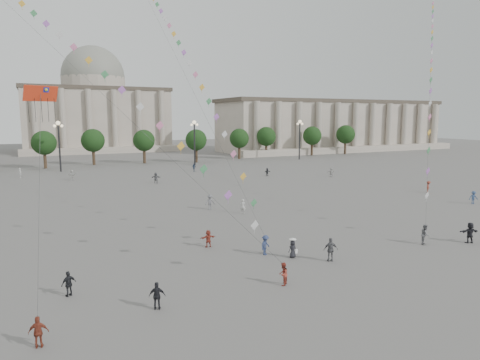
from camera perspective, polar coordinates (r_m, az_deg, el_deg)
name	(u,v)px	position (r m, az deg, el deg)	size (l,w,h in m)	color
ground	(313,260)	(35.59, 9.70, -10.53)	(360.00, 360.00, 0.00)	#595654
hall_east	(334,126)	(153.85, 12.40, 7.09)	(84.00, 26.22, 17.20)	#A4998A
hall_central	(95,109)	(157.81, -18.75, 8.98)	(48.30, 34.30, 35.50)	#A4998A
tree_row	(125,142)	(107.33, -15.13, 4.88)	(137.12, 5.12, 8.00)	#322319
lamp_post_mid_west	(59,137)	(97.53, -23.01, 5.33)	(2.00, 0.90, 10.65)	#262628
lamp_post_mid_east	(194,134)	(103.41, -6.10, 6.09)	(2.00, 0.90, 10.65)	#262628
lamp_post_far_east	(300,132)	(116.94, 7.97, 6.32)	(2.00, 0.90, 10.65)	#262628
person_crowd_0	(194,167)	(91.18, -6.17, 1.68)	(1.00, 0.42, 1.71)	navy
person_crowd_3	(470,233)	(44.76, 28.32, -6.20)	(1.79, 0.57, 1.93)	black
person_crowd_4	(72,175)	(83.85, -21.50, 0.61)	(1.76, 0.56, 1.90)	silver
person_crowd_6	(210,202)	(53.50, -4.02, -2.95)	(1.24, 0.71, 1.91)	slate
person_crowd_7	(331,172)	(84.49, 12.05, 1.01)	(1.58, 0.50, 1.70)	#BCBBB8
person_crowd_8	(428,187)	(71.23, 23.83, -0.84)	(1.17, 0.67, 1.81)	maroon
person_crowd_9	(267,172)	(83.82, 3.66, 1.07)	(1.44, 0.46, 1.55)	black
person_crowd_10	(20,173)	(91.45, -27.25, 0.85)	(0.68, 0.44, 1.85)	beige
person_crowd_12	(156,178)	(76.02, -11.14, 0.29)	(1.75, 0.56, 1.88)	#5D5D62
person_crowd_13	(243,206)	(51.26, 0.39, -3.52)	(0.64, 0.42, 1.76)	beige
person_crowd_14	(473,197)	(64.82, 28.68, -2.05)	(1.12, 0.64, 1.73)	#334972
tourist_0	(39,332)	(24.83, -25.28, -17.86)	(0.97, 0.40, 1.65)	brown
tourist_1	(157,296)	(27.02, -10.99, -14.92)	(1.00, 0.42, 1.70)	black
tourist_2	(208,238)	(38.45, -4.26, -7.78)	(1.43, 0.46, 1.54)	#9F3A2B
tourist_3	(331,250)	(35.36, 12.00, -9.07)	(1.14, 0.47, 1.94)	#5A5A5F
tourist_4	(69,284)	(30.41, -21.86, -12.72)	(0.98, 0.41, 1.67)	black
kite_flyer_0	(283,274)	(30.18, 5.77, -12.36)	(0.78, 0.61, 1.61)	#993629
kite_flyer_1	(265,245)	(36.26, 3.40, -8.65)	(1.10, 0.63, 1.70)	navy
kite_flyer_2	(425,234)	(42.57, 23.45, -6.67)	(0.89, 0.69, 1.83)	slate
hat_person	(293,248)	(35.79, 7.05, -9.01)	(0.77, 0.60, 1.69)	black
dragon_kite	(41,105)	(31.87, -24.97, 9.05)	(2.25, 5.37, 14.89)	red
kite_train_west	(47,30)	(50.97, -24.32, 17.78)	(24.50, 48.35, 65.55)	#3F3F3F
kite_train_mid	(163,20)	(67.03, -10.20, 20.27)	(2.73, 61.51, 76.84)	#3F3F3F
kite_train_east	(431,57)	(72.54, 24.17, 14.74)	(42.78, 37.53, 67.99)	#3F3F3F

